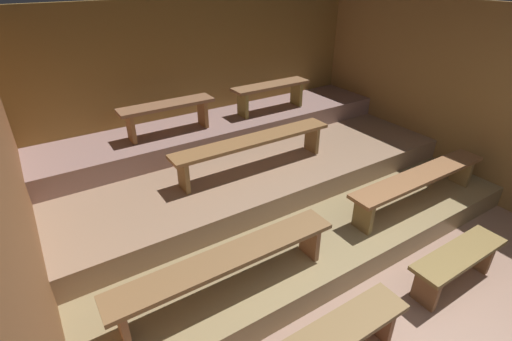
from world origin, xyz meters
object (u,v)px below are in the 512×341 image
Objects in this scene: bench_lower_left at (228,263)px; bench_upper_right at (271,90)px; bench_floor_left at (344,334)px; bench_lower_right at (420,180)px; bench_floor_right at (458,261)px; bench_upper_left at (167,111)px; bench_middle_center at (254,144)px.

bench_lower_left is 1.65× the size of bench_upper_right.
bench_lower_right reaches higher than bench_floor_left.
bench_upper_right is (-0.44, 2.30, 0.51)m from bench_lower_right.
bench_upper_right is (0.07, 3.14, 0.80)m from bench_floor_right.
bench_floor_right is 0.55× the size of bench_lower_left.
bench_upper_left reaches higher than bench_lower_left.
bench_floor_left is 1.02m from bench_lower_left.
bench_lower_right is (2.45, 0.00, 0.00)m from bench_lower_left.
bench_upper_left is at bearing 180.00° from bench_upper_right.
bench_floor_left is 0.54× the size of bench_middle_center.
bench_floor_right is 3.24m from bench_upper_right.
bench_upper_right is at bearing 0.00° from bench_upper_left.
bench_floor_right is 1.02m from bench_lower_right.
bench_upper_left is (-1.51, 3.14, 0.80)m from bench_floor_right.
bench_upper_right is at bearing 100.73° from bench_lower_right.
bench_upper_right is at bearing 48.88° from bench_lower_left.
bench_floor_left is 0.55× the size of bench_lower_right.
bench_middle_center is 1.20m from bench_upper_left.
bench_upper_left and bench_upper_right have the same top height.
bench_lower_left is 2.45m from bench_lower_right.
bench_upper_left is at bearing 115.62° from bench_floor_right.
bench_lower_left is 1.00× the size of bench_lower_right.
bench_middle_center is (1.09, 1.32, 0.27)m from bench_lower_left.
bench_middle_center is (-0.85, 2.17, 0.56)m from bench_floor_right.
bench_floor_left is at bearing 180.00° from bench_floor_right.
bench_floor_left is at bearing -88.81° from bench_upper_left.
bench_lower_left is (-0.50, 0.84, 0.29)m from bench_floor_left.
bench_upper_left is (-0.66, 0.98, 0.24)m from bench_middle_center.
bench_upper_right reaches higher than bench_lower_right.
bench_floor_right is at bearing -23.45° from bench_lower_left.
bench_floor_right is at bearing -64.38° from bench_upper_left.
bench_lower_left is 0.97× the size of bench_middle_center.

